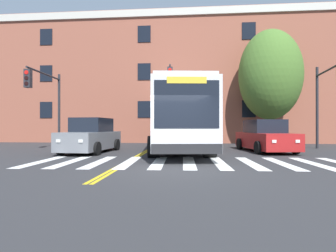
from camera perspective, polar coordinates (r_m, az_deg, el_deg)
name	(u,v)px	position (r m, az deg, el deg)	size (l,w,h in m)	color
ground_plane	(174,168)	(8.71, 1.26, -9.23)	(120.00, 120.00, 0.00)	#303033
crosswalk	(189,163)	(10.12, 4.58, -7.93)	(12.11, 3.92, 0.01)	white
lane_line_yellow_inner	(163,142)	(24.20, -1.15, -3.40)	(0.12, 36.00, 0.01)	gold
lane_line_yellow_outer	(164,142)	(24.18, -0.77, -3.40)	(0.12, 36.00, 0.01)	gold
city_bus	(177,118)	(15.46, 1.96, 1.72)	(3.91, 12.53, 3.43)	white
car_grey_near_lane	(91,137)	(14.63, -16.35, -2.26)	(2.28, 4.57, 1.84)	slate
car_red_far_lane	(265,137)	(15.48, 20.31, -2.26)	(2.59, 4.77, 1.76)	#AD1E1E
car_teal_behind_bus	(168,130)	(24.52, -0.08, -0.93)	(2.56, 5.10, 2.19)	#236B70
traffic_light_near_corner	(326,92)	(17.71, 31.23, 6.44)	(0.66, 3.59, 5.14)	#28282D
traffic_light_far_corner	(47,94)	(17.91, -24.90, 6.31)	(0.40, 3.91, 4.95)	#28282D
traffic_light_overhead	(170,92)	(18.39, 0.37, 7.37)	(0.53, 3.46, 5.58)	#28282D
street_tree_curbside_large	(270,75)	(21.27, 21.32, 10.30)	(6.49, 6.50, 8.59)	brown
building_facade	(151,84)	(26.53, -3.66, 9.20)	(43.22, 8.27, 11.36)	#9E5642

